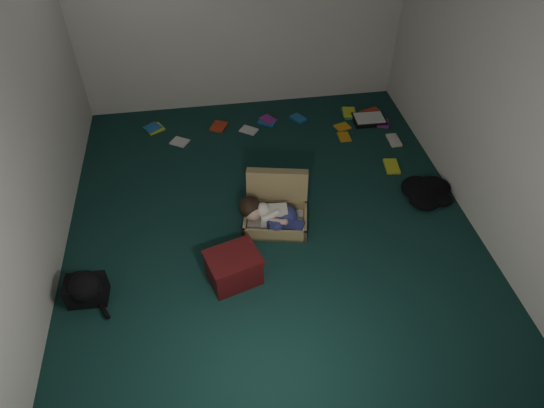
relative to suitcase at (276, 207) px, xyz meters
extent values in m
plane|color=#11322D|center=(-0.07, -0.02, -0.14)|extent=(4.50, 4.50, 0.00)
plane|color=silver|center=(-0.07, 2.23, 1.16)|extent=(4.50, 0.00, 4.50)
plane|color=silver|center=(-0.07, -2.27, 1.16)|extent=(4.50, 0.00, 4.50)
plane|color=silver|center=(-2.07, -0.02, 1.16)|extent=(0.00, 4.50, 4.50)
plane|color=silver|center=(1.93, -0.02, 1.16)|extent=(0.00, 4.50, 4.50)
cube|color=#9F8A57|center=(-0.03, -0.12, -0.07)|extent=(0.70, 0.56, 0.14)
cube|color=beige|center=(-0.03, -0.12, -0.10)|extent=(0.63, 0.50, 0.02)
cube|color=#9F8A57|center=(0.03, 0.16, 0.08)|extent=(0.64, 0.32, 0.46)
cube|color=silver|center=(-0.05, -0.14, 0.02)|extent=(0.28, 0.17, 0.19)
sphere|color=tan|center=(-0.25, -0.12, 0.07)|extent=(0.17, 0.17, 0.17)
ellipsoid|color=black|center=(-0.27, -0.06, 0.10)|extent=(0.22, 0.23, 0.19)
ellipsoid|color=navy|center=(0.08, -0.15, 0.02)|extent=(0.20, 0.23, 0.19)
cube|color=navy|center=(-0.01, -0.23, 0.01)|extent=(0.25, 0.15, 0.12)
cube|color=navy|center=(0.12, -0.27, -0.01)|extent=(0.24, 0.20, 0.10)
sphere|color=white|center=(0.21, -0.26, -0.03)|extent=(0.10, 0.10, 0.10)
sphere|color=white|center=(0.20, -0.32, -0.04)|extent=(0.09, 0.09, 0.09)
cylinder|color=tan|center=(-0.03, -0.26, 0.06)|extent=(0.17, 0.09, 0.06)
cube|color=#490F10|center=(-0.50, -0.73, 0.01)|extent=(0.51, 0.45, 0.29)
cube|color=#490F10|center=(-0.50, -0.73, 0.16)|extent=(0.54, 0.47, 0.02)
cube|color=black|center=(1.46, 1.53, -0.11)|extent=(0.42, 0.32, 0.05)
cube|color=white|center=(1.46, 1.53, -0.08)|extent=(0.37, 0.28, 0.01)
cube|color=#CAD525|center=(-1.26, 1.78, -0.13)|extent=(0.21, 0.15, 0.02)
cube|color=red|center=(-0.46, 1.69, -0.13)|extent=(0.26, 0.25, 0.02)
cube|color=silver|center=(-0.09, 1.56, -0.13)|extent=(0.21, 0.24, 0.02)
cube|color=#1E5EA2|center=(0.57, 1.72, -0.13)|extent=(0.22, 0.25, 0.02)
cube|color=orange|center=(1.09, 1.45, -0.13)|extent=(0.26, 0.24, 0.02)
cube|color=#268D59|center=(1.25, 1.73, -0.13)|extent=(0.22, 0.17, 0.02)
cube|color=#882285|center=(1.57, 1.45, -0.13)|extent=(0.26, 0.25, 0.02)
cube|color=beige|center=(1.63, 1.07, -0.13)|extent=(0.19, 0.23, 0.02)
cube|color=#CAD525|center=(1.43, 0.59, -0.13)|extent=(0.23, 0.25, 0.02)
cube|color=red|center=(1.54, 1.72, -0.13)|extent=(0.25, 0.23, 0.02)
cube|color=silver|center=(-0.95, 1.44, -0.13)|extent=(0.23, 0.19, 0.02)
cube|color=#1E5EA2|center=(0.16, 1.71, -0.13)|extent=(0.25, 0.26, 0.02)
cube|color=orange|center=(1.05, 1.24, -0.13)|extent=(0.18, 0.22, 0.02)
camera|label=1|loc=(-0.58, -3.47, 3.36)|focal=32.00mm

